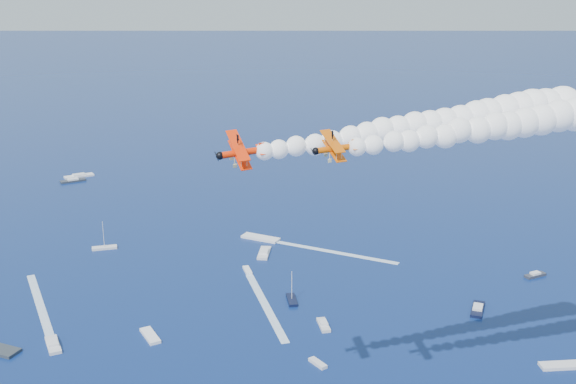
# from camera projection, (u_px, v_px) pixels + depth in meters

# --- Properties ---
(biplane_lead) EXTENTS (8.77, 9.88, 6.26)m
(biplane_lead) POSITION_uv_depth(u_px,v_px,m) (336.00, 149.00, 96.14)
(biplane_lead) COLOR #E05804
(biplane_trail) EXTENTS (10.11, 11.22, 7.63)m
(biplane_trail) POSITION_uv_depth(u_px,v_px,m) (241.00, 153.00, 98.18)
(biplane_trail) COLOR #FF2D05
(smoke_trail_lead) EXTENTS (57.25, 42.28, 10.21)m
(smoke_trail_lead) POSITION_uv_depth(u_px,v_px,m) (518.00, 124.00, 101.82)
(smoke_trail_lead) COLOR white
(smoke_trail_trail) EXTENTS (57.44, 46.56, 10.21)m
(smoke_trail_trail) POSITION_uv_depth(u_px,v_px,m) (421.00, 126.00, 105.43)
(smoke_trail_trail) COLOR white
(spectator_boats) EXTENTS (245.57, 163.60, 0.70)m
(spectator_boats) POSITION_uv_depth(u_px,v_px,m) (325.00, 277.00, 188.39)
(spectator_boats) COLOR white
(spectator_boats) RESTS_ON ground
(boat_wakes) EXTENTS (99.65, 66.99, 0.04)m
(boat_wakes) POSITION_uv_depth(u_px,v_px,m) (221.00, 285.00, 183.88)
(boat_wakes) COLOR white
(boat_wakes) RESTS_ON ground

